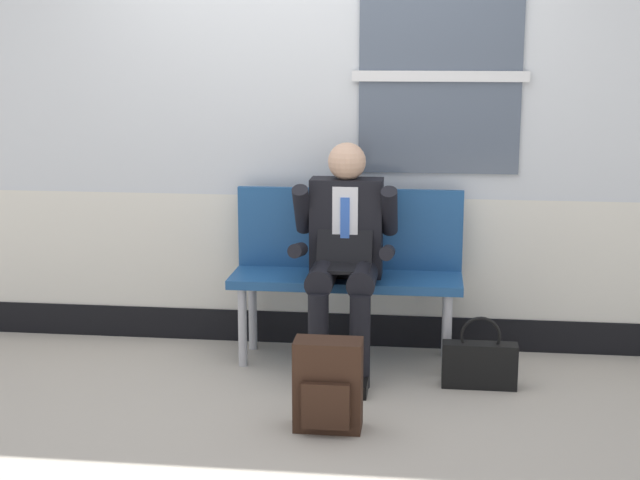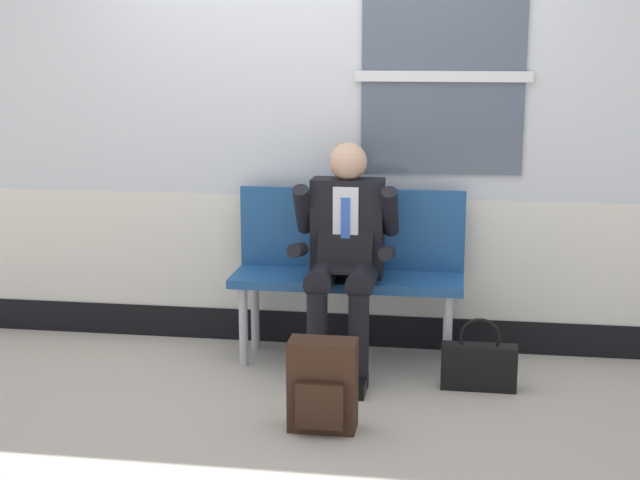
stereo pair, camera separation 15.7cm
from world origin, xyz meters
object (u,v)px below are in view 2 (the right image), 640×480
bench_with_person (349,261)px  person_seated (345,251)px  handbag (479,365)px  backpack (323,386)px

bench_with_person → person_seated: (-0.00, -0.21, 0.10)m
bench_with_person → handbag: size_ratio=3.30×
bench_with_person → backpack: (0.00, -1.04, -0.36)m
backpack → handbag: 0.98m
backpack → bench_with_person: bearing=90.2°
person_seated → handbag: person_seated is taller
person_seated → backpack: (0.00, -0.84, -0.46)m
bench_with_person → handbag: (0.74, -0.40, -0.44)m
handbag → person_seated: bearing=165.0°
person_seated → handbag: 0.94m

